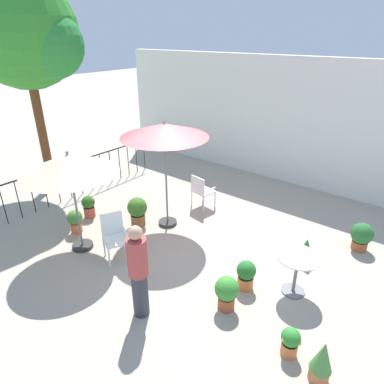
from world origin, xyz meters
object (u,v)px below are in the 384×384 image
(patio_umbrella_1, at_px, (69,165))
(potted_plant_7, at_px, (246,274))
(potted_plant_1, at_px, (89,206))
(patio_umbrella_0, at_px, (164,132))
(potted_plant_8, at_px, (75,220))
(potted_plant_2, at_px, (305,252))
(potted_plant_4, at_px, (227,292))
(potted_plant_6, at_px, (290,341))
(patio_chair_0, at_px, (201,189))
(potted_plant_3, at_px, (137,210))
(cafe_table_0, at_px, (297,267))
(standing_person, at_px, (138,271))
(potted_plant_0, at_px, (322,361))
(potted_plant_5, at_px, (362,235))
(patio_chair_1, at_px, (114,234))
(shade_tree, at_px, (25,32))

(patio_umbrella_1, distance_m, potted_plant_7, 3.92)
(potted_plant_1, xyz_separation_m, potted_plant_7, (4.40, 0.16, -0.01))
(patio_umbrella_0, distance_m, patio_umbrella_1, 2.07)
(patio_umbrella_1, bearing_deg, potted_plant_8, 155.57)
(potted_plant_2, height_order, potted_plant_7, potted_plant_2)
(potted_plant_4, bearing_deg, potted_plant_6, -9.38)
(patio_chair_0, distance_m, potted_plant_4, 3.63)
(patio_chair_0, bearing_deg, potted_plant_8, -119.05)
(potted_plant_1, distance_m, potted_plant_8, 0.73)
(potted_plant_1, xyz_separation_m, potted_plant_3, (1.25, 0.48, 0.08))
(potted_plant_1, bearing_deg, potted_plant_4, -6.30)
(patio_umbrella_1, bearing_deg, potted_plant_4, 7.31)
(cafe_table_0, bearing_deg, potted_plant_1, -173.44)
(potted_plant_8, bearing_deg, potted_plant_3, 51.72)
(patio_umbrella_0, bearing_deg, potted_plant_2, 9.79)
(potted_plant_3, bearing_deg, patio_umbrella_0, 41.32)
(patio_umbrella_0, height_order, standing_person, patio_umbrella_0)
(potted_plant_0, xyz_separation_m, potted_plant_8, (-5.72, 0.17, -0.03))
(potted_plant_3, bearing_deg, potted_plant_5, 26.61)
(patio_umbrella_1, distance_m, patio_chair_1, 1.62)
(patio_chair_1, distance_m, potted_plant_1, 1.96)
(potted_plant_3, bearing_deg, potted_plant_1, -158.82)
(patio_umbrella_1, relative_size, potted_plant_6, 4.64)
(potted_plant_0, bearing_deg, potted_plant_3, 165.06)
(shade_tree, bearing_deg, potted_plant_7, -2.84)
(patio_chair_1, relative_size, standing_person, 0.57)
(potted_plant_3, xyz_separation_m, potted_plant_8, (-0.89, -1.12, -0.08))
(potted_plant_7, bearing_deg, potted_plant_0, -29.71)
(patio_chair_1, bearing_deg, potted_plant_2, 34.70)
(potted_plant_8, bearing_deg, potted_plant_0, -1.69)
(patio_chair_1, height_order, potted_plant_7, patio_chair_1)
(patio_chair_1, relative_size, potted_plant_6, 2.03)
(potted_plant_5, bearing_deg, standing_person, -119.35)
(cafe_table_0, distance_m, potted_plant_6, 1.39)
(potted_plant_8, bearing_deg, potted_plant_2, 24.90)
(patio_umbrella_0, distance_m, potted_plant_0, 5.04)
(patio_chair_1, height_order, potted_plant_0, patio_chair_1)
(potted_plant_1, height_order, potted_plant_6, potted_plant_1)
(patio_chair_1, relative_size, potted_plant_1, 1.67)
(standing_person, bearing_deg, patio_umbrella_0, 123.42)
(patio_chair_1, height_order, potted_plant_8, patio_chair_1)
(potted_plant_0, bearing_deg, patio_chair_0, 144.85)
(patio_chair_0, xyz_separation_m, potted_plant_0, (4.18, -2.94, -0.18))
(potted_plant_0, height_order, potted_plant_3, potted_plant_3)
(patio_chair_0, height_order, potted_plant_7, patio_chair_0)
(potted_plant_8, bearing_deg, potted_plant_4, 2.14)
(cafe_table_0, distance_m, potted_plant_0, 1.70)
(shade_tree, relative_size, standing_person, 3.34)
(potted_plant_6, xyz_separation_m, potted_plant_8, (-5.24, 0.05, 0.06))
(potted_plant_2, bearing_deg, potted_plant_6, -73.88)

